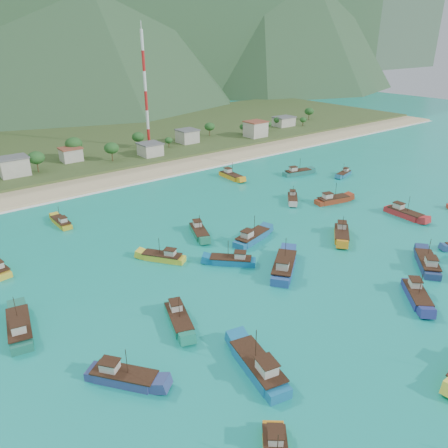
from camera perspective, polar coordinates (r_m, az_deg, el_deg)
ground at (r=97.89m, az=5.06°, el=-5.38°), size 600.00×600.00×0.00m
beach at (r=160.03m, az=-14.58°, el=5.60°), size 400.00×18.00×1.20m
land at (r=215.70m, az=-21.40°, el=9.28°), size 400.00×110.00×2.40m
surf_line at (r=151.73m, az=-13.08°, el=4.78°), size 400.00×2.50×0.08m
village at (r=184.92m, az=-12.99°, el=9.56°), size 219.30×27.24×7.00m
vegetation at (r=177.58m, az=-21.04°, el=8.29°), size 277.34×25.55×8.80m
radio_tower at (r=194.05m, az=-10.21°, el=16.72°), size 1.20×1.20×47.62m
boat_1 at (r=156.65m, az=0.92°, el=6.28°), size 3.81×11.01×6.41m
boat_2 at (r=84.47m, az=-25.13°, el=-12.24°), size 5.86×12.53×7.13m
boat_3 at (r=165.45m, az=15.37°, el=6.29°), size 8.95×4.66×5.07m
boat_4 at (r=69.56m, az=4.53°, el=-18.14°), size 6.52×13.36×7.59m
boat_5 at (r=133.01m, az=22.46°, el=1.26°), size 4.15×11.48×6.66m
boat_7 at (r=136.37m, az=8.94°, el=3.26°), size 8.51×8.58×5.51m
boat_8 at (r=79.65m, az=-5.94°, el=-12.26°), size 6.38×11.03×6.26m
boat_10 at (r=100.29m, az=-7.97°, el=-4.34°), size 8.23×9.79×5.89m
boat_12 at (r=93.32m, az=23.86°, el=-8.54°), size 9.78×9.96×6.37m
boat_13 at (r=106.18m, az=25.02°, el=-4.73°), size 11.09×10.17×6.88m
boat_14 at (r=95.50m, az=7.83°, el=-5.59°), size 13.07×11.27×7.92m
boat_15 at (r=97.78m, az=1.01°, el=-4.85°), size 9.39×9.44×6.07m
boat_17 at (r=114.02m, az=15.09°, el=-1.34°), size 10.69×9.64×6.59m
boat_23 at (r=125.46m, az=-20.48°, el=0.17°), size 2.89×9.33×5.49m
boat_24 at (r=162.83m, az=9.58°, el=6.63°), size 11.29×5.39×6.42m
boat_25 at (r=108.50m, az=3.68°, el=-1.79°), size 12.20×6.29×6.92m
boat_28 at (r=111.86m, az=-3.27°, el=-1.05°), size 6.66×10.80×6.14m
boat_29 at (r=69.73m, az=-13.03°, el=-18.91°), size 9.18×10.66×6.46m
boat_30 at (r=137.26m, az=13.99°, el=3.05°), size 11.61×5.73×6.59m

